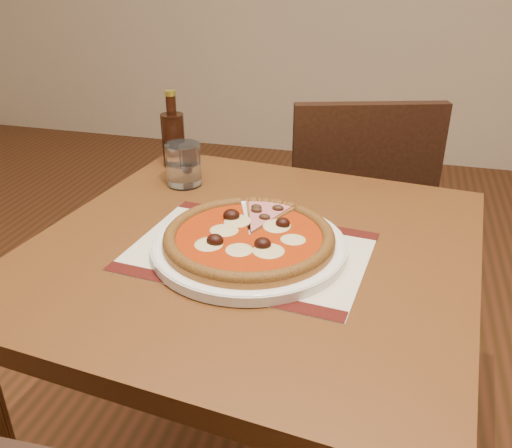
{
  "coord_description": "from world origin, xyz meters",
  "views": [
    {
      "loc": [
        0.56,
        -0.47,
        1.24
      ],
      "look_at": [
        0.32,
        0.4,
        0.78
      ],
      "focal_mm": 38.0,
      "sensor_mm": 36.0,
      "label": 1
    }
  ],
  "objects_px": {
    "pizza": "(249,237)",
    "water_glass": "(184,165)",
    "plate": "(249,246)",
    "table": "(253,288)",
    "bottle": "(173,137)",
    "chair_far": "(353,214)"
  },
  "relations": [
    {
      "from": "table",
      "to": "chair_far",
      "type": "bearing_deg",
      "value": 79.23
    },
    {
      "from": "chair_far",
      "to": "water_glass",
      "type": "bearing_deg",
      "value": 34.14
    },
    {
      "from": "pizza",
      "to": "chair_far",
      "type": "bearing_deg",
      "value": 79.83
    },
    {
      "from": "table",
      "to": "plate",
      "type": "height_order",
      "value": "plate"
    },
    {
      "from": "plate",
      "to": "water_glass",
      "type": "relative_size",
      "value": 3.6
    },
    {
      "from": "pizza",
      "to": "bottle",
      "type": "height_order",
      "value": "bottle"
    },
    {
      "from": "table",
      "to": "bottle",
      "type": "relative_size",
      "value": 4.64
    },
    {
      "from": "pizza",
      "to": "water_glass",
      "type": "relative_size",
      "value": 3.15
    },
    {
      "from": "plate",
      "to": "water_glass",
      "type": "height_order",
      "value": "water_glass"
    },
    {
      "from": "table",
      "to": "chair_far",
      "type": "xyz_separation_m",
      "value": [
        0.13,
        0.69,
        -0.15
      ]
    },
    {
      "from": "chair_far",
      "to": "bottle",
      "type": "relative_size",
      "value": 4.64
    },
    {
      "from": "bottle",
      "to": "chair_far",
      "type": "bearing_deg",
      "value": 39.25
    },
    {
      "from": "table",
      "to": "chair_far",
      "type": "distance_m",
      "value": 0.72
    },
    {
      "from": "bottle",
      "to": "water_glass",
      "type": "bearing_deg",
      "value": -57.48
    },
    {
      "from": "table",
      "to": "plate",
      "type": "distance_m",
      "value": 0.12
    },
    {
      "from": "pizza",
      "to": "table",
      "type": "bearing_deg",
      "value": 92.68
    },
    {
      "from": "plate",
      "to": "water_glass",
      "type": "bearing_deg",
      "value": 131.39
    },
    {
      "from": "water_glass",
      "to": "bottle",
      "type": "distance_m",
      "value": 0.13
    },
    {
      "from": "water_glass",
      "to": "bottle",
      "type": "relative_size",
      "value": 0.52
    },
    {
      "from": "pizza",
      "to": "water_glass",
      "type": "distance_m",
      "value": 0.35
    },
    {
      "from": "water_glass",
      "to": "chair_far",
      "type": "bearing_deg",
      "value": 51.99
    },
    {
      "from": "chair_far",
      "to": "pizza",
      "type": "bearing_deg",
      "value": 61.98
    }
  ]
}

